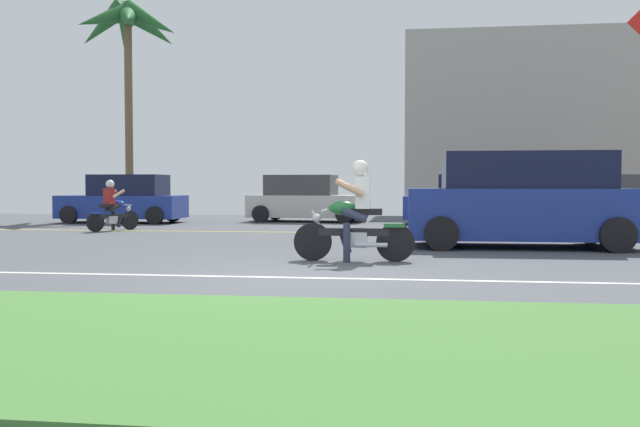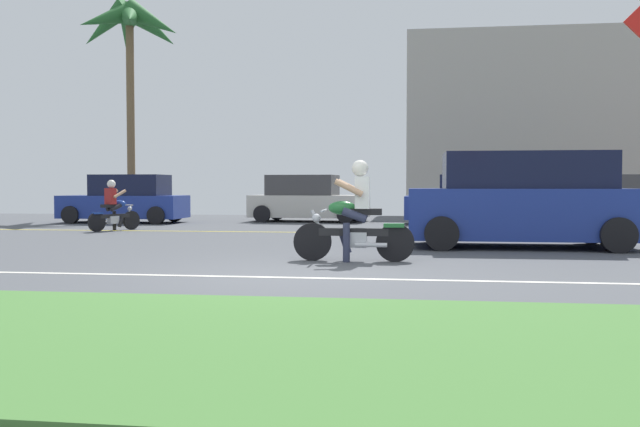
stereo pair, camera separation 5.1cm
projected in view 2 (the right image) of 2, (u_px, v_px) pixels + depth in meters
ground at (330, 254)px, 12.18m from camera, size 56.00×30.00×0.04m
grass_median at (217, 341)px, 5.15m from camera, size 56.00×3.80×0.06m
lane_line_near at (299, 278)px, 8.87m from camera, size 50.40×0.12×0.01m
lane_line_far at (354, 233)px, 17.29m from camera, size 50.40×0.12×0.01m
motorcyclist at (355, 219)px, 10.79m from camera, size 1.92×0.63×1.61m
suv_nearby at (522, 201)px, 13.24m from camera, size 4.52×2.13×1.84m
parked_car_0 at (126, 200)px, 22.00m from camera, size 3.94×1.81×1.55m
parked_car_1 at (308, 200)px, 22.73m from camera, size 3.96×2.20×1.55m
parked_car_2 at (472, 201)px, 21.01m from camera, size 4.00×1.88×1.53m
parked_car_3 at (625, 202)px, 20.42m from camera, size 4.05×1.88×1.53m
palm_tree_0 at (129, 29)px, 25.04m from camera, size 4.29×4.19×8.14m
motorcyclist_distant at (114, 209)px, 18.11m from camera, size 0.85×1.45×1.35m
building_far at (536, 125)px, 28.95m from camera, size 10.90×4.00×7.52m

